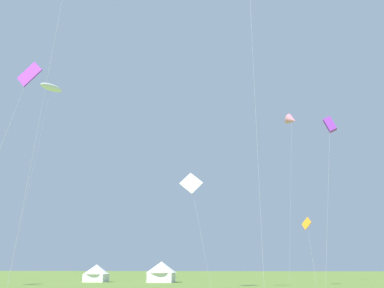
% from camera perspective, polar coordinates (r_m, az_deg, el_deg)
% --- Properties ---
extents(kite_purple_diamond, '(3.48, 2.59, 16.26)m').
position_cam_1_polar(kite_purple_diamond, '(30.88, -22.04, 8.92)').
color(kite_purple_diamond, purple).
rests_on(kite_purple_diamond, ground).
extents(kite_pink_delta, '(3.37, 2.53, 24.82)m').
position_cam_1_polar(kite_pink_delta, '(64.03, 13.90, 3.32)').
color(kite_pink_delta, pink).
rests_on(kite_pink_delta, ground).
extents(kite_orange_diamond, '(1.02, 1.47, 8.09)m').
position_cam_1_polar(kite_orange_diamond, '(52.80, 15.88, -10.81)').
color(kite_orange_diamond, orange).
rests_on(kite_orange_diamond, ground).
extents(kite_white_diamond, '(3.42, 1.17, 12.16)m').
position_cam_1_polar(kite_white_diamond, '(44.43, -0.11, -5.63)').
color(kite_white_diamond, white).
rests_on(kite_white_diamond, ground).
extents(kite_purple_box, '(3.31, 1.80, 19.67)m').
position_cam_1_polar(kite_purple_box, '(51.91, 18.89, 2.58)').
color(kite_purple_box, purple).
rests_on(kite_purple_box, ground).
extents(kite_white_parafoil, '(4.11, 4.33, 32.47)m').
position_cam_1_polar(kite_white_parafoil, '(74.54, -19.23, 7.51)').
color(kite_white_parafoil, white).
rests_on(kite_white_parafoil, ground).
extents(festival_tent_right, '(3.73, 3.73, 2.43)m').
position_cam_1_polar(festival_tent_right, '(63.01, -13.33, -17.21)').
color(festival_tent_right, white).
rests_on(festival_tent_right, ground).
extents(festival_tent_center, '(4.36, 4.36, 2.84)m').
position_cam_1_polar(festival_tent_center, '(60.50, -4.33, -17.41)').
color(festival_tent_center, white).
rests_on(festival_tent_center, ground).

